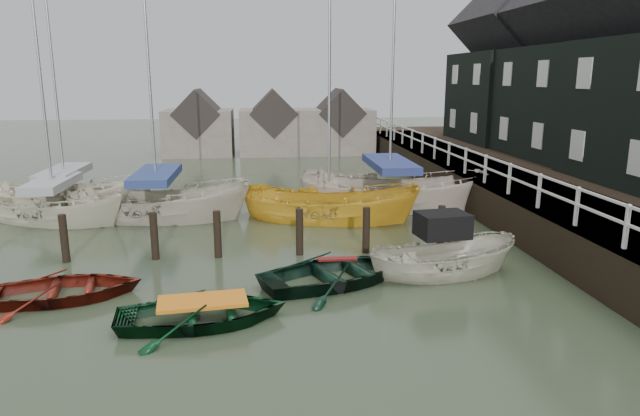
{
  "coord_description": "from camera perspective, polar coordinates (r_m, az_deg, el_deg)",
  "views": [
    {
      "loc": [
        0.12,
        -13.22,
        5.19
      ],
      "look_at": [
        1.81,
        3.06,
        1.4
      ],
      "focal_mm": 32.0,
      "sensor_mm": 36.0,
      "label": 1
    }
  ],
  "objects": [
    {
      "name": "sailboat_b",
      "position": [
        22.26,
        -15.86,
        -0.8
      ],
      "size": [
        7.42,
        3.77,
        12.17
      ],
      "rotation": [
        0.0,
        0.0,
        1.41
      ],
      "color": "beige",
      "rests_on": "ground"
    },
    {
      "name": "land_strip",
      "position": [
        28.07,
        26.22,
        1.02
      ],
      "size": [
        14.0,
        38.0,
        1.5
      ],
      "primitive_type": "cube",
      "color": "black",
      "rests_on": "ground"
    },
    {
      "name": "far_sheds",
      "position": [
        39.37,
        -4.93,
        8.13
      ],
      "size": [
        14.0,
        4.08,
        4.39
      ],
      "color": "#665B51",
      "rests_on": "ground"
    },
    {
      "name": "rowboat_green",
      "position": [
        12.79,
        -11.56,
        -11.19
      ],
      "size": [
        3.92,
        3.02,
        0.75
      ],
      "primitive_type": "imported",
      "rotation": [
        0.0,
        0.0,
        1.69
      ],
      "color": "black",
      "rests_on": "ground"
    },
    {
      "name": "rowboat_dkgreen",
      "position": [
        14.83,
        1.74,
        -7.46
      ],
      "size": [
        4.85,
        4.2,
        0.84
      ],
      "primitive_type": "imported",
      "rotation": [
        0.0,
        0.0,
        1.95
      ],
      "color": "black",
      "rests_on": "ground"
    },
    {
      "name": "sailboat_d",
      "position": [
        23.51,
        6.9,
        0.32
      ],
      "size": [
        8.21,
        5.65,
        11.58
      ],
      "rotation": [
        0.0,
        0.0,
        1.17
      ],
      "color": "beige",
      "rests_on": "ground"
    },
    {
      "name": "motorboat",
      "position": [
        15.67,
        12.13,
        -6.21
      ],
      "size": [
        4.3,
        2.1,
        2.46
      ],
      "rotation": [
        0.0,
        0.0,
        1.71
      ],
      "color": "#B8B49D",
      "rests_on": "ground"
    },
    {
      "name": "sailboat_c",
      "position": [
        21.25,
        0.9,
        -1.08
      ],
      "size": [
        7.11,
        4.37,
        10.55
      ],
      "rotation": [
        0.0,
        0.0,
        1.27
      ],
      "color": "gold",
      "rests_on": "ground"
    },
    {
      "name": "pier",
      "position": [
        25.44,
        15.76,
        2.39
      ],
      "size": [
        3.04,
        32.0,
        2.7
      ],
      "color": "black",
      "rests_on": "ground"
    },
    {
      "name": "sailboat_a",
      "position": [
        23.13,
        -24.91,
        -1.01
      ],
      "size": [
        6.46,
        4.49,
        10.63
      ],
      "rotation": [
        0.0,
        0.0,
        1.16
      ],
      "color": "beige",
      "rests_on": "ground"
    },
    {
      "name": "sailboat_e",
      "position": [
        25.09,
        -23.96,
        0.09
      ],
      "size": [
        6.48,
        2.71,
        10.44
      ],
      "rotation": [
        0.0,
        0.0,
        1.52
      ],
      "color": "beige",
      "rests_on": "ground"
    },
    {
      "name": "rowboat_red",
      "position": [
        15.11,
        -24.25,
        -8.26
      ],
      "size": [
        4.04,
        3.21,
        0.75
      ],
      "primitive_type": "imported",
      "rotation": [
        0.0,
        0.0,
        1.75
      ],
      "color": "#59160C",
      "rests_on": "ground"
    },
    {
      "name": "quay_houses",
      "position": [
        26.46,
        29.01,
        12.51
      ],
      "size": [
        6.52,
        28.14,
        10.01
      ],
      "color": "black",
      "rests_on": "ground"
    },
    {
      "name": "ground",
      "position": [
        14.21,
        -6.08,
        -8.47
      ],
      "size": [
        120.0,
        120.0,
        0.0
      ],
      "primitive_type": "plane",
      "color": "#2E3823",
      "rests_on": "ground"
    },
    {
      "name": "mooring_pilings",
      "position": [
        16.93,
        -9.9,
        -3.25
      ],
      "size": [
        13.72,
        0.22,
        1.8
      ],
      "color": "black",
      "rests_on": "ground"
    }
  ]
}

